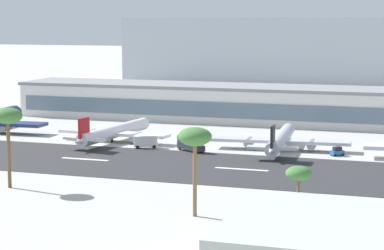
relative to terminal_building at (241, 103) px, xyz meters
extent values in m
plane|color=#B2AFA8|center=(-16.96, -76.39, -5.77)|extent=(1400.00, 1400.00, 0.00)
cube|color=#2D2D30|center=(-16.96, -77.78, -5.73)|extent=(800.00, 36.24, 0.08)
cube|color=white|center=(-16.85, -77.78, -5.69)|extent=(12.00, 1.20, 0.01)
cube|color=white|center=(21.09, -77.78, -5.69)|extent=(12.00, 1.20, 0.01)
cube|color=silver|center=(0.00, 0.06, -0.50)|extent=(147.68, 22.81, 10.54)
cube|color=slate|center=(0.00, -11.50, -1.03)|extent=(143.25, 0.30, 4.74)
cube|color=gray|center=(0.00, 0.06, 5.26)|extent=(149.15, 23.04, 1.00)
cube|color=#A8B2BC|center=(-22.40, 137.11, 10.77)|extent=(143.51, 34.81, 33.08)
sphere|color=navy|center=(-67.24, -25.59, -2.46)|extent=(4.07, 4.07, 4.07)
cylinder|color=gray|center=(-56.83, -47.46, -3.63)|extent=(3.01, 6.09, 2.78)
cylinder|color=white|center=(-21.28, -50.80, -3.07)|extent=(6.07, 35.02, 3.49)
sphere|color=white|center=(-19.99, -33.42, -3.07)|extent=(3.31, 3.31, 3.31)
cone|color=white|center=(-22.58, -68.18, -3.07)|extent=(3.60, 6.49, 3.14)
cube|color=white|center=(-21.34, -51.49, -3.42)|extent=(31.71, 7.55, 0.77)
cylinder|color=gray|center=(-14.29, -52.02, -4.03)|extent=(2.62, 5.04, 2.27)
cylinder|color=gray|center=(-28.38, -50.97, -4.03)|extent=(2.62, 5.04, 2.27)
cube|color=white|center=(-22.48, -66.79, -2.72)|extent=(10.86, 3.66, 0.61)
cube|color=red|center=(-22.48, -66.79, -0.28)|extent=(0.91, 4.73, 5.58)
cylinder|color=black|center=(-21.41, -52.54, -5.29)|extent=(0.63, 0.63, 0.96)
cylinder|color=silver|center=(23.72, -49.55, -3.08)|extent=(6.73, 34.88, 3.47)
sphere|color=silver|center=(22.08, -32.27, -3.08)|extent=(3.30, 3.30, 3.30)
cone|color=silver|center=(25.35, -66.83, -3.08)|extent=(3.70, 6.51, 3.12)
cube|color=silver|center=(23.78, -50.24, -3.43)|extent=(35.32, 8.48, 0.76)
cylinder|color=gray|center=(31.62, -49.50, -4.04)|extent=(2.70, 5.05, 2.26)
cylinder|color=gray|center=(15.95, -50.98, -4.04)|extent=(2.70, 5.05, 2.26)
cube|color=silver|center=(25.22, -65.45, -2.73)|extent=(12.11, 3.97, 0.61)
cube|color=black|center=(25.22, -65.45, -0.30)|extent=(0.99, 4.72, 5.55)
cylinder|color=black|center=(23.88, -51.28, -5.29)|extent=(0.62, 0.62, 0.95)
cube|color=white|center=(-9.42, -58.22, -4.72)|extent=(6.45, 4.68, 1.20)
cube|color=silver|center=(-8.76, -57.92, -3.32)|extent=(4.89, 3.90, 1.60)
cube|color=white|center=(-11.38, -59.12, -3.37)|extent=(2.45, 2.71, 1.50)
cylinder|color=black|center=(-11.83, -58.01, -5.32)|extent=(0.93, 0.63, 0.90)
cylinder|color=black|center=(-10.83, -60.19, -5.32)|extent=(0.93, 0.63, 0.90)
cylinder|color=black|center=(-8.01, -56.26, -5.32)|extent=(0.93, 0.63, 0.90)
cylinder|color=black|center=(-7.01, -58.44, -5.32)|extent=(0.93, 0.63, 0.90)
cube|color=#23569E|center=(38.50, -53.93, -4.97)|extent=(3.42, 3.36, 1.00)
cube|color=black|center=(38.50, -53.93, -4.02)|extent=(2.27, 2.25, 0.90)
cylinder|color=black|center=(37.14, -54.12, -5.47)|extent=(0.63, 0.62, 0.60)
cylinder|color=black|center=(38.24, -55.28, -5.47)|extent=(0.63, 0.62, 0.60)
cylinder|color=black|center=(38.77, -52.58, -5.47)|extent=(0.63, 0.62, 0.60)
cylinder|color=black|center=(39.87, -53.74, -5.47)|extent=(0.63, 0.62, 0.60)
cube|color=#2D3338|center=(3.13, -59.28, -4.62)|extent=(8.43, 7.05, 1.40)
cylinder|color=silver|center=(3.96, -59.87, -2.87)|extent=(5.93, 5.06, 2.10)
cube|color=#2D3338|center=(0.50, -57.41, -3.02)|extent=(3.05, 3.13, 1.80)
cylinder|color=black|center=(1.46, -56.49, -5.32)|extent=(0.90, 0.75, 0.90)
cylinder|color=black|center=(-0.05, -58.61, -5.32)|extent=(0.90, 0.75, 0.90)
cylinder|color=black|center=(6.31, -59.94, -5.32)|extent=(0.90, 0.75, 0.90)
cylinder|color=black|center=(4.80, -62.06, -5.32)|extent=(0.90, 0.75, 0.90)
cylinder|color=brown|center=(24.20, -119.37, 0.97)|extent=(0.67, 0.67, 13.48)
ellipsoid|color=#427538|center=(24.20, -119.37, 7.71)|extent=(5.64, 5.64, 3.10)
cylinder|color=brown|center=(-17.02, -110.04, 1.31)|extent=(0.71, 0.71, 14.16)
ellipsoid|color=#427538|center=(-17.02, -110.04, 8.39)|extent=(5.71, 5.71, 3.14)
cylinder|color=brown|center=(42.76, -125.62, -0.92)|extent=(0.48, 0.48, 9.70)
ellipsoid|color=#427538|center=(42.76, -125.62, 3.93)|extent=(3.98, 3.98, 2.19)
camera|label=1|loc=(64.10, -239.11, 27.00)|focal=72.54mm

